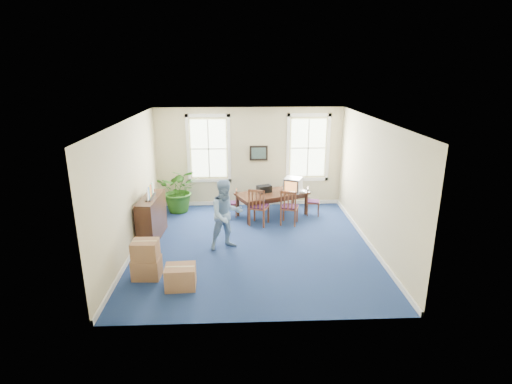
{
  "coord_description": "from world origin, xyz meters",
  "views": [
    {
      "loc": [
        -0.34,
        -9.39,
        4.37
      ],
      "look_at": [
        0.1,
        0.6,
        1.25
      ],
      "focal_mm": 28.0,
      "sensor_mm": 36.0,
      "label": 1
    }
  ],
  "objects_px": {
    "chair_near_left": "(259,206)",
    "man": "(226,215)",
    "crt_tv": "(293,185)",
    "credenza": "(152,217)",
    "conference_table": "(272,204)",
    "cardboard_boxes": "(158,256)",
    "potted_plant": "(180,190)"
  },
  "relations": [
    {
      "from": "chair_near_left",
      "to": "cardboard_boxes",
      "type": "xyz_separation_m",
      "value": [
        -2.37,
        -2.86,
        -0.11
      ]
    },
    {
      "from": "conference_table",
      "to": "man",
      "type": "bearing_deg",
      "value": -143.56
    },
    {
      "from": "man",
      "to": "cardboard_boxes",
      "type": "relative_size",
      "value": 1.13
    },
    {
      "from": "chair_near_left",
      "to": "potted_plant",
      "type": "relative_size",
      "value": 0.78
    },
    {
      "from": "chair_near_left",
      "to": "man",
      "type": "relative_size",
      "value": 0.62
    },
    {
      "from": "conference_table",
      "to": "chair_near_left",
      "type": "bearing_deg",
      "value": -144.23
    },
    {
      "from": "conference_table",
      "to": "man",
      "type": "xyz_separation_m",
      "value": [
        -1.34,
        -2.29,
        0.52
      ]
    },
    {
      "from": "man",
      "to": "potted_plant",
      "type": "xyz_separation_m",
      "value": [
        -1.54,
        2.77,
        -0.18
      ]
    },
    {
      "from": "conference_table",
      "to": "man",
      "type": "height_order",
      "value": "man"
    },
    {
      "from": "potted_plant",
      "to": "cardboard_boxes",
      "type": "bearing_deg",
      "value": -89.03
    },
    {
      "from": "credenza",
      "to": "potted_plant",
      "type": "height_order",
      "value": "potted_plant"
    },
    {
      "from": "conference_table",
      "to": "crt_tv",
      "type": "relative_size",
      "value": 4.05
    },
    {
      "from": "conference_table",
      "to": "cardboard_boxes",
      "type": "relative_size",
      "value": 1.37
    },
    {
      "from": "man",
      "to": "potted_plant",
      "type": "bearing_deg",
      "value": 97.34
    },
    {
      "from": "conference_table",
      "to": "potted_plant",
      "type": "xyz_separation_m",
      "value": [
        -2.88,
        0.48,
        0.35
      ]
    },
    {
      "from": "man",
      "to": "credenza",
      "type": "xyz_separation_m",
      "value": [
        -2.0,
        0.74,
        -0.3
      ]
    },
    {
      "from": "crt_tv",
      "to": "man",
      "type": "height_order",
      "value": "man"
    },
    {
      "from": "potted_plant",
      "to": "cardboard_boxes",
      "type": "distance_m",
      "value": 4.09
    },
    {
      "from": "crt_tv",
      "to": "credenza",
      "type": "relative_size",
      "value": 0.36
    },
    {
      "from": "potted_plant",
      "to": "chair_near_left",
      "type": "bearing_deg",
      "value": -26.56
    },
    {
      "from": "crt_tv",
      "to": "credenza",
      "type": "height_order",
      "value": "crt_tv"
    },
    {
      "from": "crt_tv",
      "to": "chair_near_left",
      "type": "height_order",
      "value": "crt_tv"
    },
    {
      "from": "conference_table",
      "to": "potted_plant",
      "type": "bearing_deg",
      "value": 147.2
    },
    {
      "from": "credenza",
      "to": "crt_tv",
      "type": "bearing_deg",
      "value": 25.55
    },
    {
      "from": "chair_near_left",
      "to": "cardboard_boxes",
      "type": "relative_size",
      "value": 0.71
    },
    {
      "from": "chair_near_left",
      "to": "man",
      "type": "bearing_deg",
      "value": 82.04
    },
    {
      "from": "man",
      "to": "cardboard_boxes",
      "type": "bearing_deg",
      "value": -160.03
    },
    {
      "from": "chair_near_left",
      "to": "cardboard_boxes",
      "type": "bearing_deg",
      "value": 72.43
    },
    {
      "from": "conference_table",
      "to": "potted_plant",
      "type": "distance_m",
      "value": 2.94
    },
    {
      "from": "conference_table",
      "to": "credenza",
      "type": "height_order",
      "value": "credenza"
    },
    {
      "from": "crt_tv",
      "to": "credenza",
      "type": "distance_m",
      "value": 4.3
    },
    {
      "from": "crt_tv",
      "to": "potted_plant",
      "type": "xyz_separation_m",
      "value": [
        -3.51,
        0.43,
        -0.24
      ]
    }
  ]
}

